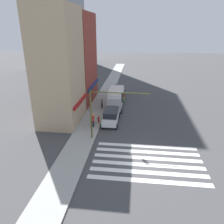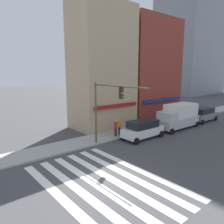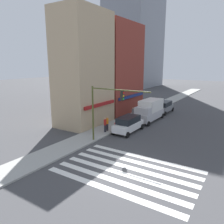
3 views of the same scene
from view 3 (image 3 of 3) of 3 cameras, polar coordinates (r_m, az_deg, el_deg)
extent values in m
plane|color=#424244|center=(17.76, 4.04, -15.10)|extent=(200.00, 200.00, 0.00)
cube|color=#9E9E99|center=(21.95, -13.67, -9.63)|extent=(120.00, 3.00, 0.15)
cube|color=silver|center=(15.57, -1.48, -19.38)|extent=(0.58, 10.80, 0.01)
cube|color=silver|center=(16.42, 0.93, -17.55)|extent=(0.58, 10.80, 0.01)
cube|color=silver|center=(17.31, 3.07, -15.87)|extent=(0.58, 10.80, 0.01)
cube|color=silver|center=(18.23, 4.95, -14.34)|extent=(0.58, 10.80, 0.01)
cube|color=silver|center=(19.18, 6.64, -12.95)|extent=(0.58, 10.80, 0.01)
cube|color=silver|center=(20.15, 8.14, -11.68)|extent=(0.58, 10.80, 0.01)
cube|color=tan|center=(29.52, -7.46, 11.00)|extent=(7.45, 5.00, 14.94)
cube|color=maroon|center=(28.38, -3.09, 1.94)|extent=(6.34, 0.30, 0.40)
cube|color=maroon|center=(36.74, 1.58, 11.12)|extent=(9.49, 5.00, 14.58)
cube|color=navy|center=(35.83, 5.18, 4.14)|extent=(8.07, 0.30, 0.40)
cube|color=gray|center=(83.32, 6.11, 26.55)|extent=(21.11, 14.36, 56.79)
cylinder|color=#474C1E|center=(23.22, -5.00, -0.56)|extent=(0.18, 0.18, 5.95)
cylinder|color=#474C1E|center=(20.94, 1.94, 5.76)|extent=(0.12, 6.47, 0.12)
cube|color=black|center=(20.85, 2.70, 4.27)|extent=(0.32, 0.24, 0.95)
sphere|color=red|center=(20.74, 3.02, 5.04)|extent=(0.18, 0.18, 0.18)
sphere|color=#EAAD14|center=(20.78, 3.01, 4.22)|extent=(0.18, 0.18, 0.18)
sphere|color=green|center=(20.83, 3.00, 3.41)|extent=(0.18, 0.18, 0.18)
cube|color=white|center=(26.79, 4.27, -3.64)|extent=(4.71, 1.91, 0.85)
cube|color=black|center=(26.58, 4.30, -1.99)|extent=(3.30, 1.76, 0.75)
cylinder|color=black|center=(25.77, 0.33, -5.26)|extent=(0.68, 0.22, 0.68)
cylinder|color=black|center=(24.86, 4.05, -5.97)|extent=(0.68, 0.22, 0.68)
cylinder|color=black|center=(28.99, 4.43, -3.26)|extent=(0.68, 0.22, 0.68)
cylinder|color=black|center=(28.18, 7.84, -3.81)|extent=(0.68, 0.22, 0.68)
cube|color=#B7B7BC|center=(32.33, 9.64, -0.72)|extent=(6.23, 2.28, 1.10)
cube|color=silver|center=(32.61, 10.16, 1.80)|extent=(4.37, 2.25, 1.60)
cube|color=#B7B7BC|center=(30.33, 8.24, 0.38)|extent=(1.76, 2.11, 0.90)
cylinder|color=black|center=(30.53, 5.72, -2.46)|extent=(0.68, 0.22, 0.68)
cylinder|color=black|center=(29.65, 9.51, -3.04)|extent=(0.68, 0.22, 0.68)
cylinder|color=black|center=(35.29, 9.68, -0.52)|extent=(0.68, 0.22, 0.68)
cylinder|color=black|center=(34.52, 13.04, -0.96)|extent=(0.68, 0.22, 0.68)
cube|color=slate|center=(38.13, 13.37, 0.96)|extent=(4.71, 1.92, 0.85)
cube|color=black|center=(37.99, 13.43, 2.14)|extent=(3.30, 1.77, 0.75)
cylinder|color=black|center=(36.76, 10.93, -0.04)|extent=(0.68, 0.22, 0.68)
cylinder|color=black|center=(36.13, 13.73, -0.39)|extent=(0.68, 0.22, 0.68)
cylinder|color=black|center=(40.32, 12.99, 0.98)|extent=(0.68, 0.22, 0.68)
cylinder|color=black|center=(39.75, 15.56, 0.67)|extent=(0.68, 0.22, 0.68)
cylinder|color=#23232D|center=(32.42, 5.45, -1.13)|extent=(0.26, 0.26, 0.85)
cylinder|color=slate|center=(32.25, 5.48, 0.20)|extent=(0.32, 0.32, 0.70)
sphere|color=tan|center=(32.15, 5.50, 1.01)|extent=(0.22, 0.22, 0.22)
cylinder|color=#23232D|center=(26.91, -1.24, -3.96)|extent=(0.26, 0.26, 0.85)
cylinder|color=orange|center=(26.69, -1.25, -2.37)|extent=(0.32, 0.32, 0.70)
sphere|color=tan|center=(26.58, -1.25, -1.41)|extent=(0.22, 0.22, 0.22)
cylinder|color=#23232D|center=(26.36, -1.82, -4.32)|extent=(0.26, 0.26, 0.85)
cylinder|color=red|center=(26.15, -1.83, -2.69)|extent=(0.32, 0.32, 0.70)
sphere|color=tan|center=(26.03, -1.84, -1.71)|extent=(0.22, 0.22, 0.22)
cylinder|color=red|center=(27.45, 0.85, -3.84)|extent=(0.20, 0.20, 0.65)
sphere|color=red|center=(27.34, 0.85, -3.04)|extent=(0.24, 0.24, 0.24)
camera|label=1|loc=(10.75, -90.83, 22.82)|focal=35.00mm
camera|label=2|loc=(6.70, 55.97, -4.82)|focal=35.00mm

